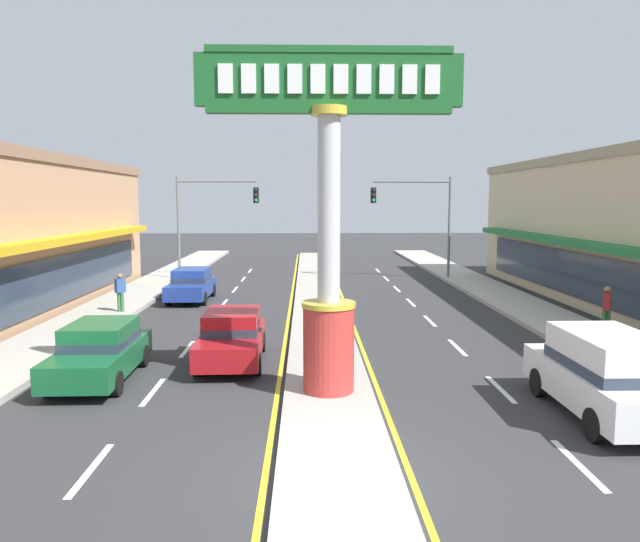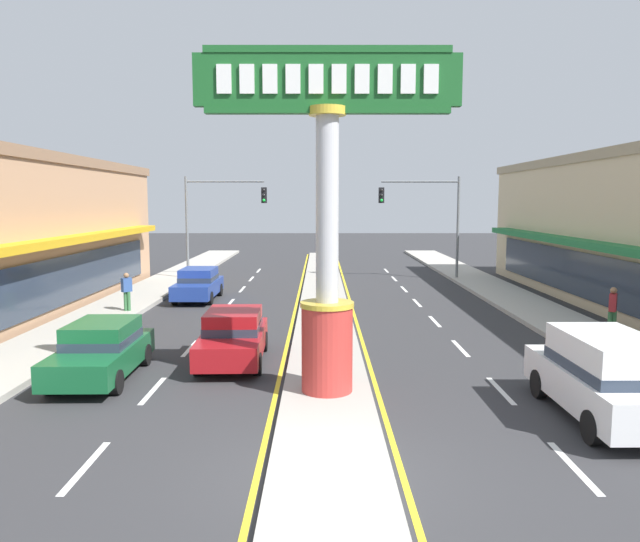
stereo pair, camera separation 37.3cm
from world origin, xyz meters
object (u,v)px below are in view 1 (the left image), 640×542
object	(u,v)px
district_sign	(329,231)
pedestrian_far_side	(120,290)
sedan_near_left_lane	(232,336)
suv_mid_left_lane	(606,374)
sedan_far_right_lane	(191,284)
pedestrian_near_kerb	(607,308)
traffic_light_left_side	(208,210)
street_bench	(623,345)
sedan_near_right_lane	(100,351)
traffic_light_right_side	(421,210)

from	to	relation	value
district_sign	pedestrian_far_side	size ratio (longest dim) A/B	5.09
sedan_near_left_lane	suv_mid_left_lane	world-z (taller)	suv_mid_left_lane
suv_mid_left_lane	sedan_far_right_lane	bearing A→B (deg)	126.96
district_sign	pedestrian_near_kerb	size ratio (longest dim) A/B	4.75
sedan_near_left_lane	pedestrian_far_side	world-z (taller)	pedestrian_far_side
traffic_light_left_side	street_bench	world-z (taller)	traffic_light_left_side
traffic_light_left_side	pedestrian_near_kerb	distance (m)	22.79
sedan_near_right_lane	pedestrian_near_kerb	world-z (taller)	pedestrian_near_kerb
traffic_light_left_side	pedestrian_far_side	xyz separation A→B (m)	(-1.93, -10.96, -3.16)
sedan_far_right_lane	pedestrian_near_kerb	distance (m)	18.01
traffic_light_left_side	sedan_far_right_lane	bearing A→B (deg)	-87.70
district_sign	sedan_far_right_lane	xyz separation A→B (m)	(-6.04, 14.45, -3.26)
sedan_near_left_lane	suv_mid_left_lane	distance (m)	9.99
traffic_light_left_side	sedan_near_left_lane	world-z (taller)	traffic_light_left_side
pedestrian_near_kerb	pedestrian_far_side	xyz separation A→B (m)	(-17.89, 5.00, -0.07)
district_sign	traffic_light_right_side	xyz separation A→B (m)	(6.32, 21.80, 0.19)
sedan_near_left_lane	pedestrian_near_kerb	distance (m)	12.62
suv_mid_left_lane	pedestrian_near_kerb	bearing A→B (deg)	63.39
sedan_near_left_lane	traffic_light_right_side	bearing A→B (deg)	64.05
sedan_far_right_lane	suv_mid_left_lane	world-z (taller)	suv_mid_left_lane
sedan_far_right_lane	sedan_near_left_lane	size ratio (longest dim) A/B	0.99
traffic_light_left_side	sedan_near_left_lane	bearing A→B (deg)	-78.97
pedestrian_near_kerb	sedan_near_left_lane	bearing A→B (deg)	-168.90
district_sign	suv_mid_left_lane	size ratio (longest dim) A/B	1.76
district_sign	pedestrian_near_kerb	bearing A→B (deg)	30.19
sedan_near_right_lane	pedestrian_far_side	xyz separation A→B (m)	(-2.21, 9.11, 0.30)
street_bench	sedan_near_right_lane	bearing A→B (deg)	-176.38
district_sign	traffic_light_right_side	size ratio (longest dim) A/B	1.31
sedan_far_right_lane	traffic_light_right_side	bearing A→B (deg)	30.73
traffic_light_left_side	sedan_near_right_lane	bearing A→B (deg)	-89.19
district_sign	street_bench	distance (m)	9.52
district_sign	traffic_light_right_side	world-z (taller)	district_sign
sedan_near_right_lane	pedestrian_far_side	bearing A→B (deg)	103.65
sedan_near_right_lane	street_bench	size ratio (longest dim) A/B	2.71
traffic_light_right_side	sedan_near_left_lane	size ratio (longest dim) A/B	1.43
district_sign	pedestrian_near_kerb	distance (m)	11.53
pedestrian_far_side	district_sign	bearing A→B (deg)	-52.14
suv_mid_left_lane	street_bench	bearing A→B (deg)	57.96
sedan_near_right_lane	sedan_near_left_lane	xyz separation A→B (m)	(3.30, 1.67, 0.00)
sedan_far_right_lane	street_bench	xyz separation A→B (m)	(14.59, -12.02, -0.14)
district_sign	sedan_near_right_lane	distance (m)	7.03
traffic_light_left_side	traffic_light_right_side	distance (m)	12.65
pedestrian_near_kerb	pedestrian_far_side	distance (m)	18.58
traffic_light_right_side	street_bench	bearing A→B (deg)	-83.43
sedan_far_right_lane	pedestrian_near_kerb	size ratio (longest dim) A/B	2.52
sedan_near_right_lane	pedestrian_far_side	world-z (taller)	pedestrian_far_side
district_sign	sedan_near_left_lane	size ratio (longest dim) A/B	1.87
district_sign	traffic_light_left_side	xyz separation A→B (m)	(-6.32, 21.57, 0.19)
traffic_light_right_side	pedestrian_far_side	distance (m)	18.64
sedan_near_right_lane	sedan_near_left_lane	bearing A→B (deg)	26.90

